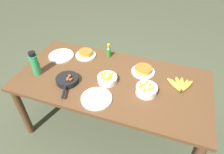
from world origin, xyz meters
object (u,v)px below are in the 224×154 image
object	(u,v)px
skillet	(67,80)
hot_sauce_bottle	(109,51)
empty_plate_far_left	(97,98)
fruit_bowl_mango	(107,78)
banana_bunch	(181,85)
empty_plate_near_front	(61,56)
water_bottle	(35,64)
frittata_plate_center	(143,70)
frittata_plate_side	(86,54)
fruit_bowl_citrus	(146,89)

from	to	relation	value
skillet	hot_sauce_bottle	distance (m)	0.56
empty_plate_far_left	fruit_bowl_mango	xyz separation A→B (m)	(0.01, 0.24, 0.03)
banana_bunch	hot_sauce_bottle	world-z (taller)	hot_sauce_bottle
empty_plate_near_front	water_bottle	world-z (taller)	water_bottle
water_bottle	empty_plate_far_left	bearing A→B (deg)	-10.71
skillet	empty_plate_far_left	world-z (taller)	skillet
frittata_plate_center	empty_plate_far_left	bearing A→B (deg)	-121.41
water_bottle	frittata_plate_center	bearing A→B (deg)	20.11
frittata_plate_side	hot_sauce_bottle	xyz separation A→B (m)	(0.24, 0.07, 0.04)
empty_plate_far_left	empty_plate_near_front	bearing A→B (deg)	142.86
frittata_plate_center	fruit_bowl_mango	xyz separation A→B (m)	(-0.28, -0.24, 0.01)
water_bottle	banana_bunch	bearing A→B (deg)	11.19
banana_bunch	empty_plate_near_front	world-z (taller)	banana_bunch
hot_sauce_bottle	empty_plate_far_left	bearing A→B (deg)	-79.39
frittata_plate_side	empty_plate_far_left	world-z (taller)	frittata_plate_side
empty_plate_far_left	hot_sauce_bottle	size ratio (longest dim) A/B	1.70
hot_sauce_bottle	fruit_bowl_mango	bearing A→B (deg)	-71.90
frittata_plate_center	water_bottle	xyz separation A→B (m)	(-0.95, -0.35, 0.09)
frittata_plate_center	hot_sauce_bottle	distance (m)	0.43
skillet	frittata_plate_side	size ratio (longest dim) A/B	1.51
skillet	empty_plate_far_left	size ratio (longest dim) A/B	1.25
frittata_plate_side	frittata_plate_center	bearing A→B (deg)	-6.48
banana_bunch	skillet	bearing A→B (deg)	-164.06
banana_bunch	fruit_bowl_mango	bearing A→B (deg)	-166.89
frittata_plate_side	empty_plate_far_left	bearing A→B (deg)	-57.23
frittata_plate_side	fruit_bowl_citrus	xyz separation A→B (m)	(0.73, -0.34, 0.02)
water_bottle	fruit_bowl_mango	bearing A→B (deg)	9.34
frittata_plate_side	fruit_bowl_citrus	world-z (taller)	fruit_bowl_citrus
empty_plate_near_front	empty_plate_far_left	bearing A→B (deg)	-37.14
frittata_plate_center	fruit_bowl_citrus	world-z (taller)	fruit_bowl_citrus
skillet	fruit_bowl_citrus	xyz separation A→B (m)	(0.70, 0.10, 0.01)
empty_plate_near_front	frittata_plate_side	bearing A→B (deg)	21.73
skillet	frittata_plate_side	world-z (taller)	skillet
frittata_plate_center	hot_sauce_bottle	xyz separation A→B (m)	(-0.41, 0.14, 0.04)
frittata_plate_center	empty_plate_near_front	xyz separation A→B (m)	(-0.89, -0.02, -0.02)
frittata_plate_center	fruit_bowl_citrus	distance (m)	0.28
empty_plate_far_left	fruit_bowl_mango	world-z (taller)	fruit_bowl_mango
banana_bunch	empty_plate_near_front	size ratio (longest dim) A/B	0.96
frittata_plate_center	water_bottle	distance (m)	1.02
fruit_bowl_citrus	hot_sauce_bottle	bearing A→B (deg)	140.12
frittata_plate_center	empty_plate_far_left	distance (m)	0.56
fruit_bowl_mango	fruit_bowl_citrus	xyz separation A→B (m)	(0.37, -0.03, 0.00)
fruit_bowl_citrus	frittata_plate_center	bearing A→B (deg)	107.72
banana_bunch	water_bottle	bearing A→B (deg)	-168.81
fruit_bowl_citrus	water_bottle	size ratio (longest dim) A/B	0.76
fruit_bowl_citrus	hot_sauce_bottle	distance (m)	0.64
skillet	fruit_bowl_mango	size ratio (longest dim) A/B	1.83
fruit_bowl_mango	fruit_bowl_citrus	world-z (taller)	fruit_bowl_citrus
empty_plate_near_front	fruit_bowl_mango	world-z (taller)	fruit_bowl_mango
banana_bunch	frittata_plate_center	bearing A→B (deg)	166.01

